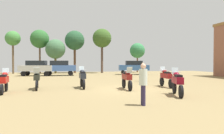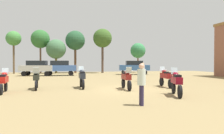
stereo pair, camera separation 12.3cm
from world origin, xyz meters
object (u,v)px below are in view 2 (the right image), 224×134
(tree_4, at_px, (40,39))
(tree_7, at_px, (75,41))
(motorcycle_7, at_px, (36,78))
(motorcycle_10, at_px, (166,77))
(car_1, at_px, (60,67))
(motorcycle_5, at_px, (4,81))
(motorcycle_8, at_px, (176,82))
(tree_2, at_px, (102,39))
(motorcycle_3, at_px, (82,77))
(tree_1, at_px, (138,51))
(person_1, at_px, (142,81))
(tree_6, at_px, (56,49))
(person_2, at_px, (143,70))
(motorcycle_2, at_px, (126,78))
(tree_3, at_px, (14,39))
(car_3, at_px, (37,67))
(car_2, at_px, (134,66))

(tree_4, relative_size, tree_7, 1.00)
(motorcycle_7, bearing_deg, motorcycle_10, 171.07)
(car_1, bearing_deg, tree_4, 24.72)
(motorcycle_10, bearing_deg, motorcycle_7, 179.98)
(motorcycle_5, relative_size, motorcycle_8, 0.98)
(tree_2, bearing_deg, motorcycle_3, -103.18)
(motorcycle_7, xyz_separation_m, motorcycle_10, (8.96, -0.53, 0.01))
(tree_1, bearing_deg, person_1, -108.51)
(motorcycle_7, relative_size, tree_6, 0.39)
(person_2, bearing_deg, motorcycle_3, 0.93)
(tree_1, height_order, tree_2, tree_2)
(motorcycle_8, relative_size, tree_2, 0.30)
(tree_6, bearing_deg, motorcycle_7, -90.38)
(motorcycle_7, xyz_separation_m, person_1, (5.03, -6.37, 0.30))
(motorcycle_10, distance_m, tree_1, 22.41)
(car_1, relative_size, tree_2, 0.59)
(motorcycle_2, xyz_separation_m, motorcycle_5, (-7.43, -0.07, -0.03))
(motorcycle_2, relative_size, tree_6, 0.41)
(motorcycle_8, relative_size, tree_1, 0.42)
(motorcycle_5, bearing_deg, tree_3, 95.58)
(motorcycle_2, height_order, car_3, car_3)
(tree_3, height_order, tree_7, tree_7)
(motorcycle_7, bearing_deg, tree_1, -129.55)
(tree_4, distance_m, tree_6, 3.08)
(motorcycle_3, relative_size, tree_7, 0.30)
(motorcycle_7, bearing_deg, tree_7, -104.19)
(person_2, height_order, tree_2, tree_2)
(tree_4, height_order, tree_7, tree_7)
(car_1, distance_m, car_2, 10.52)
(tree_2, bearing_deg, car_1, -139.90)
(tree_6, height_order, tree_7, tree_7)
(motorcycle_5, xyz_separation_m, motorcycle_10, (10.60, 0.81, 0.02))
(motorcycle_2, relative_size, car_2, 0.49)
(tree_1, relative_size, tree_2, 0.71)
(tree_4, bearing_deg, motorcycle_7, -83.67)
(car_2, distance_m, tree_1, 7.41)
(motorcycle_10, distance_m, car_2, 15.43)
(car_3, bearing_deg, motorcycle_8, -142.79)
(person_1, bearing_deg, tree_4, 16.71)
(car_2, bearing_deg, tree_6, 72.61)
(motorcycle_10, xyz_separation_m, tree_3, (-15.18, 21.01, 4.66))
(tree_3, height_order, tree_4, tree_4)
(car_3, relative_size, person_1, 2.61)
(motorcycle_7, bearing_deg, motorcycle_5, 34.00)
(tree_4, relative_size, tree_6, 1.28)
(tree_2, distance_m, tree_4, 10.12)
(tree_2, bearing_deg, motorcycle_2, -95.01)
(motorcycle_3, bearing_deg, tree_1, 59.56)
(motorcycle_5, bearing_deg, motorcycle_2, -5.78)
(motorcycle_8, relative_size, tree_6, 0.40)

